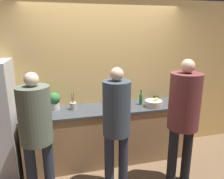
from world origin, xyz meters
TOP-DOWN VIEW (x-y plane):
  - ground_plane at (0.00, 0.00)m, footprint 14.00×14.00m
  - wall_back at (0.00, 0.65)m, footprint 5.20×0.06m
  - counter at (0.00, 0.35)m, footprint 2.67×0.63m
  - person_left at (-1.05, -0.30)m, footprint 0.39×0.39m
  - person_center at (-0.07, -0.36)m, footprint 0.36×0.36m
  - person_right at (0.81, -0.49)m, footprint 0.41×0.41m
  - fruit_bowl at (0.71, 0.21)m, footprint 0.27×0.27m
  - utensil_crock at (-0.56, 0.40)m, footprint 0.11×0.11m
  - bottle_clear at (-1.10, 0.48)m, footprint 0.06×0.06m
  - bottle_green at (0.55, 0.35)m, footprint 0.05×0.05m
  - cup_black at (0.87, 0.47)m, footprint 0.10×0.10m
  - potted_plant at (-0.83, 0.47)m, footprint 0.18×0.18m

SIDE VIEW (x-z plane):
  - ground_plane at x=0.00m, z-range 0.00..0.00m
  - counter at x=0.00m, z-range 0.00..0.92m
  - cup_black at x=0.87m, z-range 0.92..1.01m
  - fruit_bowl at x=0.71m, z-range 0.90..1.04m
  - utensil_crock at x=-0.56m, z-range 0.84..1.12m
  - bottle_clear at x=-1.10m, z-range 0.90..1.07m
  - person_center at x=-0.07m, z-range 0.17..1.85m
  - person_left at x=-1.05m, z-range 0.18..1.84m
  - bottle_green at x=0.55m, z-range 0.89..1.14m
  - potted_plant at x=-0.83m, z-range 0.93..1.20m
  - person_right at x=0.81m, z-range 0.21..1.98m
  - wall_back at x=0.00m, z-range 0.00..2.60m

